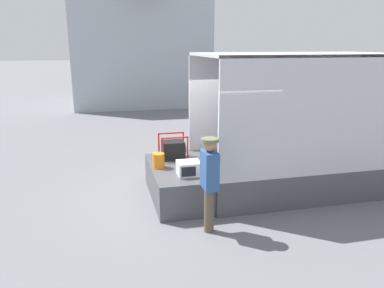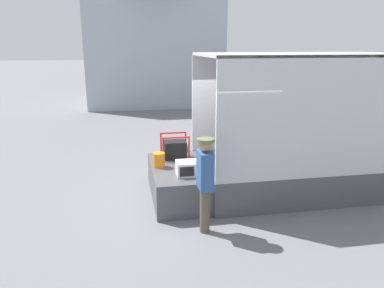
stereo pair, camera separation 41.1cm
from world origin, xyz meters
name	(u,v)px [view 1 (the left image)]	position (x,y,z in m)	size (l,w,h in m)	color
ground_plane	(201,195)	(0.00, 0.00, 0.00)	(160.00, 160.00, 0.00)	slate
box_truck	(362,142)	(4.11, 0.00, 1.00)	(6.79, 2.46, 3.14)	navy
tailgate_deck	(177,182)	(-0.56, 0.00, 0.36)	(1.13, 2.34, 0.72)	#4C4C51
microwave	(189,168)	(-0.43, -0.59, 0.87)	(0.46, 0.42, 0.29)	white
portable_generator	(174,150)	(-0.50, 0.62, 0.94)	(0.63, 0.51, 0.58)	black
orange_bucket	(159,161)	(-0.96, 0.04, 0.88)	(0.26, 0.26, 0.32)	orange
worker_person	(209,175)	(-0.30, -1.68, 1.09)	(0.32, 0.44, 1.76)	brown
house_backdrop	(137,29)	(0.16, 14.94, 4.19)	(7.61, 6.90, 8.22)	#A8B2BC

